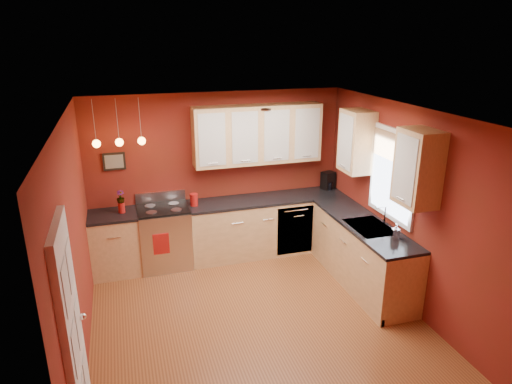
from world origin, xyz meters
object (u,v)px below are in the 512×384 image
object	(u,v)px
sink	(370,228)
soap_pump	(396,231)
gas_range	(165,237)
coffee_maker	(328,181)
red_canister	(194,200)

from	to	relation	value
sink	soap_pump	distance (m)	0.47
gas_range	soap_pump	bearing A→B (deg)	-35.41
gas_range	coffee_maker	xyz separation A→B (m)	(2.77, 0.14, 0.59)
gas_range	soap_pump	distance (m)	3.39
coffee_maker	red_canister	bearing A→B (deg)	166.48
red_canister	coffee_maker	bearing A→B (deg)	3.57
gas_range	sink	size ratio (longest dim) A/B	1.59
gas_range	sink	world-z (taller)	sink
gas_range	soap_pump	xyz separation A→B (m)	(2.72, -1.94, 0.56)
coffee_maker	soap_pump	distance (m)	2.08
sink	gas_range	bearing A→B (deg)	150.22
coffee_maker	gas_range	bearing A→B (deg)	165.78
coffee_maker	sink	bearing A→B (deg)	-112.24
coffee_maker	soap_pump	world-z (taller)	coffee_maker
gas_range	red_canister	size ratio (longest dim) A/B	5.91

